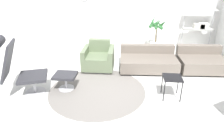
{
  "coord_description": "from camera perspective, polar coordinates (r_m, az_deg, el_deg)",
  "views": [
    {
      "loc": [
        0.49,
        -4.13,
        2.42
      ],
      "look_at": [
        0.07,
        0.17,
        0.55
      ],
      "focal_mm": 32.0,
      "sensor_mm": 36.0,
      "label": 1
    }
  ],
  "objects": [
    {
      "name": "wall_back",
      "position": [
        7.46,
        1.86,
        15.57
      ],
      "size": [
        12.0,
        0.09,
        2.8
      ],
      "color": "white",
      "rests_on": "ground_plane"
    },
    {
      "name": "shelf_unit",
      "position": [
        7.58,
        23.85,
        9.72
      ],
      "size": [
        1.03,
        0.28,
        1.72
      ],
      "color": "#BCBCC1",
      "rests_on": "ground_plane"
    },
    {
      "name": "armchair_red",
      "position": [
        5.6,
        -3.84,
        1.0
      ],
      "size": [
        0.86,
        0.82,
        0.77
      ],
      "rotation": [
        0.0,
        0.0,
        3.16
      ],
      "color": "silver",
      "rests_on": "ground_plane"
    },
    {
      "name": "ottoman",
      "position": [
        4.68,
        -13.15,
        -4.43
      ],
      "size": [
        0.5,
        0.42,
        0.38
      ],
      "color": "#BCBCC1",
      "rests_on": "ground_plane"
    },
    {
      "name": "lounge_chair",
      "position": [
        4.62,
        -26.22,
        -0.08
      ],
      "size": [
        1.09,
        0.85,
        1.3
      ],
      "rotation": [
        0.0,
        0.0,
        -1.24
      ],
      "color": "#BCBCC1",
      "rests_on": "ground_plane"
    },
    {
      "name": "couch_second",
      "position": [
        6.05,
        24.12,
        0.03
      ],
      "size": [
        1.28,
        1.0,
        0.61
      ],
      "rotation": [
        0.0,
        0.0,
        3.2
      ],
      "color": "black",
      "rests_on": "ground_plane"
    },
    {
      "name": "ground_plane",
      "position": [
        4.81,
        -1.0,
        -6.77
      ],
      "size": [
        12.0,
        12.0,
        0.0
      ],
      "primitive_type": "plane",
      "color": "silver"
    },
    {
      "name": "potted_plant",
      "position": [
        7.08,
        12.41,
        7.02
      ],
      "size": [
        0.59,
        0.57,
        1.19
      ],
      "color": "silver",
      "rests_on": "ground_plane"
    },
    {
      "name": "side_table",
      "position": [
        4.37,
        16.86,
        -4.9
      ],
      "size": [
        0.38,
        0.38,
        0.48
      ],
      "color": "black",
      "rests_on": "ground_plane"
    },
    {
      "name": "round_rug",
      "position": [
        4.64,
        -4.22,
        -8.03
      ],
      "size": [
        2.2,
        2.2,
        0.01
      ],
      "color": "slate",
      "rests_on": "ground_plane"
    },
    {
      "name": "couch_low",
      "position": [
        5.66,
        10.22,
        0.24
      ],
      "size": [
        1.59,
        1.02,
        0.61
      ],
      "rotation": [
        0.0,
        0.0,
        3.2
      ],
      "color": "black",
      "rests_on": "ground_plane"
    }
  ]
}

